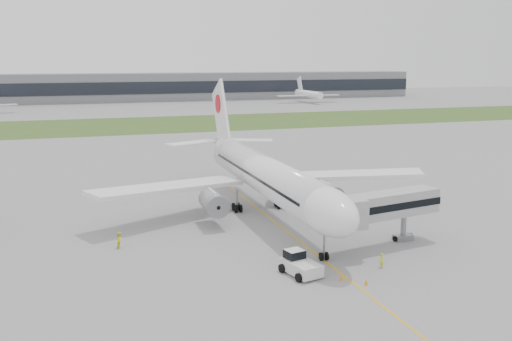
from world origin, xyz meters
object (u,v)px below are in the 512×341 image
object	(u,v)px
airliner	(264,174)
jet_bridge	(384,206)
ground_crew_near	(381,260)
pushback_tug	(299,264)

from	to	relation	value
airliner	jet_bridge	size ratio (longest dim) A/B	3.94
jet_bridge	ground_crew_near	distance (m)	8.10
airliner	pushback_tug	world-z (taller)	airliner
ground_crew_near	airliner	bearing A→B (deg)	-102.44
pushback_tug	ground_crew_near	xyz separation A→B (m)	(8.68, -1.08, -0.25)
jet_bridge	ground_crew_near	size ratio (longest dim) A/B	8.73
pushback_tug	jet_bridge	bearing A→B (deg)	8.78
jet_bridge	ground_crew_near	bearing A→B (deg)	-131.86
ground_crew_near	pushback_tug	bearing A→B (deg)	-30.79
airliner	ground_crew_near	distance (m)	24.61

